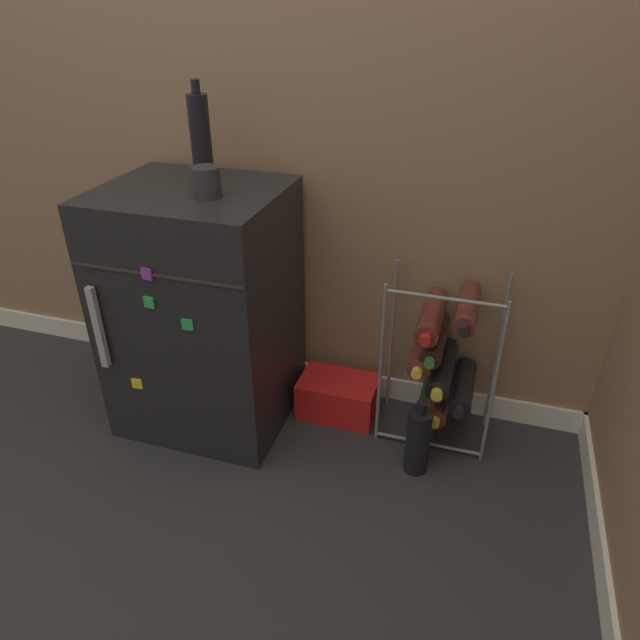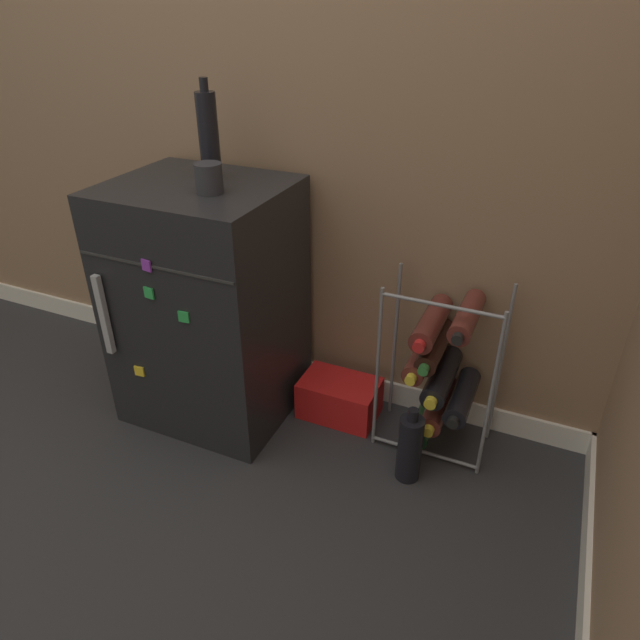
% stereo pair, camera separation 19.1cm
% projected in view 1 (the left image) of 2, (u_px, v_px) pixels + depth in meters
% --- Properties ---
extents(ground_plane, '(14.00, 14.00, 0.00)m').
position_uv_depth(ground_plane, '(249.00, 502.00, 1.78)').
color(ground_plane, '#28282B').
extents(wall_back, '(7.04, 0.07, 2.50)m').
position_uv_depth(wall_back, '(315.00, 46.00, 1.73)').
color(wall_back, '#84664C').
rests_on(wall_back, ground_plane).
extents(mini_fridge, '(0.57, 0.52, 0.86)m').
position_uv_depth(mini_fridge, '(203.00, 311.00, 1.96)').
color(mini_fridge, black).
rests_on(mini_fridge, ground_plane).
extents(wine_rack, '(0.38, 0.32, 0.61)m').
position_uv_depth(wine_rack, '(441.00, 362.00, 1.91)').
color(wine_rack, slate).
rests_on(wine_rack, ground_plane).
extents(soda_box, '(0.28, 0.18, 0.15)m').
position_uv_depth(soda_box, '(338.00, 397.00, 2.12)').
color(soda_box, red).
rests_on(soda_box, ground_plane).
extents(fridge_top_cup, '(0.08, 0.08, 0.09)m').
position_uv_depth(fridge_top_cup, '(206.00, 182.00, 1.66)').
color(fridge_top_cup, '#28282D').
rests_on(fridge_top_cup, mini_fridge).
extents(fridge_top_bottle, '(0.06, 0.06, 0.30)m').
position_uv_depth(fridge_top_bottle, '(201.00, 139.00, 1.73)').
color(fridge_top_bottle, black).
rests_on(fridge_top_bottle, mini_fridge).
extents(loose_bottle_floor, '(0.08, 0.08, 0.28)m').
position_uv_depth(loose_bottle_floor, '(418.00, 440.00, 1.85)').
color(loose_bottle_floor, black).
rests_on(loose_bottle_floor, ground_plane).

